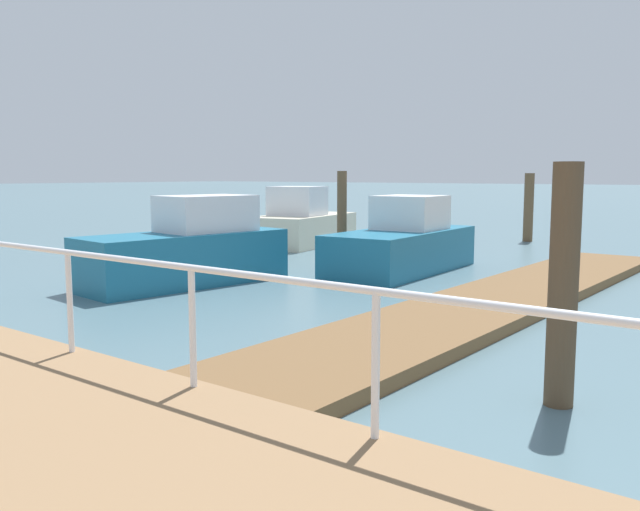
% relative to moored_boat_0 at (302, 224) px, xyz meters
% --- Properties ---
extents(ground_plane, '(300.00, 300.00, 0.00)m').
position_rel_moored_boat_0_xyz_m(ground_plane, '(-9.55, -0.76, -0.67)').
color(ground_plane, slate).
extents(floating_dock, '(14.78, 2.00, 0.18)m').
position_rel_moored_boat_0_xyz_m(floating_dock, '(-5.66, -8.96, -0.58)').
color(floating_dock, brown).
rests_on(floating_dock, ground_plane).
extents(dock_piling_2, '(0.24, 0.24, 2.33)m').
position_rel_moored_boat_0_xyz_m(dock_piling_2, '(-2.99, -3.72, 0.50)').
color(dock_piling_2, brown).
rests_on(dock_piling_2, ground_plane).
extents(dock_piling_3, '(0.28, 0.28, 2.37)m').
position_rel_moored_boat_0_xyz_m(dock_piling_3, '(-10.08, -11.45, 0.52)').
color(dock_piling_3, brown).
rests_on(dock_piling_3, ground_plane).
extents(dock_piling_5, '(0.32, 0.32, 2.29)m').
position_rel_moored_boat_0_xyz_m(dock_piling_5, '(5.57, -5.27, 0.48)').
color(dock_piling_5, brown).
rests_on(dock_piling_5, ground_plane).
extents(moored_boat_0, '(4.40, 2.66, 1.87)m').
position_rel_moored_boat_0_xyz_m(moored_boat_0, '(0.00, 0.00, 0.00)').
color(moored_boat_0, beige).
rests_on(moored_boat_0, ground_plane).
extents(moored_boat_1, '(4.47, 2.06, 1.81)m').
position_rel_moored_boat_0_xyz_m(moored_boat_1, '(-7.35, -2.99, 0.04)').
color(moored_boat_1, '#1E6B8C').
rests_on(moored_boat_1, ground_plane).
extents(moored_boat_2, '(4.62, 2.08, 1.75)m').
position_rel_moored_boat_0_xyz_m(moored_boat_2, '(-3.08, -5.54, -0.03)').
color(moored_boat_2, '#1E6B8C').
rests_on(moored_boat_2, ground_plane).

